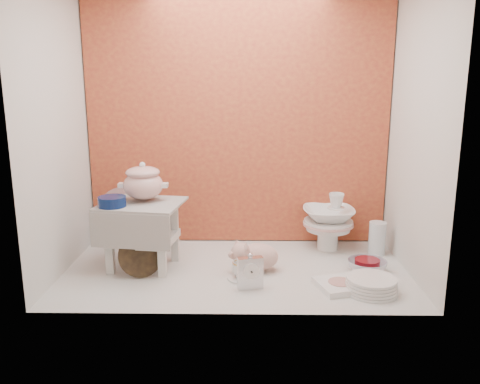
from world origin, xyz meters
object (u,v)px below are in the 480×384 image
object	(u,v)px
floral_platter	(123,216)
crystal_bowl	(367,266)
soup_tureen	(143,181)
blue_white_vase	(151,227)
step_stool	(143,235)
plush_pig	(258,256)
dinner_plate_stack	(371,285)
mantel_clock	(250,271)
porcelain_tower	(328,221)
gold_rim_teacup	(243,269)

from	to	relation	value
floral_platter	crystal_bowl	size ratio (longest dim) A/B	1.75
soup_tureen	blue_white_vase	xyz separation A→B (m)	(-0.03, 0.28, -0.34)
step_stool	blue_white_vase	distance (m)	0.34
step_stool	plush_pig	size ratio (longest dim) A/B	1.55
step_stool	soup_tureen	xyz separation A→B (m)	(0.00, 0.05, 0.28)
soup_tureen	dinner_plate_stack	distance (m)	1.27
blue_white_vase	mantel_clock	distance (m)	0.85
soup_tureen	porcelain_tower	size ratio (longest dim) A/B	0.73
step_stool	floral_platter	distance (m)	0.41
soup_tureen	mantel_clock	bearing A→B (deg)	-29.59
soup_tureen	gold_rim_teacup	distance (m)	0.70
blue_white_vase	plush_pig	xyz separation A→B (m)	(0.64, -0.38, -0.04)
dinner_plate_stack	porcelain_tower	distance (m)	0.63
blue_white_vase	dinner_plate_stack	world-z (taller)	blue_white_vase
blue_white_vase	crystal_bowl	bearing A→B (deg)	-17.76
dinner_plate_stack	soup_tureen	bearing A→B (deg)	162.69
floral_platter	dinner_plate_stack	bearing A→B (deg)	-26.60
floral_platter	crystal_bowl	distance (m)	1.45
mantel_clock	plush_pig	bearing A→B (deg)	66.40
mantel_clock	dinner_plate_stack	distance (m)	0.58
dinner_plate_stack	crystal_bowl	size ratio (longest dim) A/B	1.23
crystal_bowl	blue_white_vase	bearing A→B (deg)	162.24
floral_platter	mantel_clock	world-z (taller)	floral_platter
mantel_clock	gold_rim_teacup	size ratio (longest dim) A/B	1.66
gold_rim_teacup	crystal_bowl	size ratio (longest dim) A/B	0.53
gold_rim_teacup	dinner_plate_stack	bearing A→B (deg)	-13.53
blue_white_vase	plush_pig	bearing A→B (deg)	-30.60
mantel_clock	porcelain_tower	size ratio (longest dim) A/B	0.52
dinner_plate_stack	mantel_clock	bearing A→B (deg)	176.62
mantel_clock	gold_rim_teacup	bearing A→B (deg)	95.55
soup_tureen	porcelain_tower	world-z (taller)	soup_tureen
floral_platter	soup_tureen	bearing A→B (deg)	-57.93
soup_tureen	blue_white_vase	distance (m)	0.44
crystal_bowl	step_stool	bearing A→B (deg)	177.28
step_stool	porcelain_tower	bearing A→B (deg)	24.39
floral_platter	mantel_clock	xyz separation A→B (m)	(0.76, -0.64, -0.09)
blue_white_vase	dinner_plate_stack	size ratio (longest dim) A/B	0.97
gold_rim_teacup	plush_pig	bearing A→B (deg)	54.40
soup_tureen	plush_pig	world-z (taller)	soup_tureen
mantel_clock	soup_tureen	bearing A→B (deg)	137.83
plush_pig	gold_rim_teacup	size ratio (longest dim) A/B	2.49
floral_platter	crystal_bowl	world-z (taller)	floral_platter
soup_tureen	gold_rim_teacup	bearing A→B (deg)	-21.48
dinner_plate_stack	porcelain_tower	world-z (taller)	porcelain_tower
plush_pig	crystal_bowl	bearing A→B (deg)	0.55
floral_platter	plush_pig	size ratio (longest dim) A/B	1.33
plush_pig	dinner_plate_stack	xyz separation A→B (m)	(0.53, -0.26, -0.04)
mantel_clock	porcelain_tower	distance (m)	0.74
floral_platter	mantel_clock	bearing A→B (deg)	-39.80
step_stool	dinner_plate_stack	distance (m)	1.19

